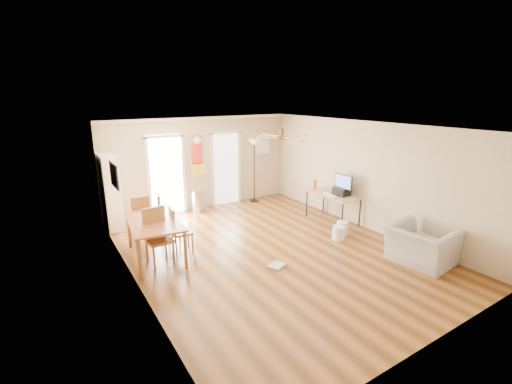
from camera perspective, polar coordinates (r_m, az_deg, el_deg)
floor at (r=7.55m, az=2.46°, el=-9.49°), size 7.00×7.00×0.00m
ceiling at (r=6.86m, az=2.72°, el=10.57°), size 5.50×7.00×0.00m
wall_back at (r=10.09m, az=-8.84°, el=4.61°), size 5.50×0.04×2.60m
wall_front at (r=4.83m, az=27.28°, el=-9.50°), size 5.50×0.04×2.60m
wall_left at (r=6.03m, az=-19.48°, el=-3.72°), size 0.04×7.00×2.60m
wall_right at (r=8.91m, az=17.31°, el=2.60°), size 0.04×7.00×2.60m
crown_molding at (r=6.86m, az=2.71°, el=10.24°), size 5.50×7.00×0.08m
kitchen_doorway at (r=9.77m, az=-14.39°, el=2.43°), size 0.90×0.10×2.10m
bathroom_doorway at (r=10.44m, az=-4.97°, el=3.71°), size 0.80×0.10×2.10m
wall_decal at (r=9.98m, az=-9.51°, el=5.92°), size 0.46×0.03×1.10m
ac_grille at (r=10.96m, az=1.09°, el=7.79°), size 0.50×0.04×0.60m
framed_poster at (r=7.26m, az=-22.13°, el=2.52°), size 0.04×0.66×0.48m
ceiling_fan at (r=6.63m, az=4.20°, el=8.89°), size 1.24×1.24×0.20m
bookshelf at (r=9.16m, az=-22.59°, el=-0.02°), size 0.54×0.89×1.84m
dining_table at (r=7.37m, az=-16.04°, el=-7.41°), size 1.11×1.68×0.79m
dining_chair_right_a at (r=8.14m, az=-13.93°, el=-3.94°), size 0.54×0.54×1.08m
dining_chair_right_b at (r=7.48m, az=-12.02°, el=-6.04°), size 0.44×0.44×0.97m
dining_chair_near at (r=7.04m, az=-15.51°, el=-7.14°), size 0.48×0.48×1.09m
dining_chair_far at (r=8.52m, az=-18.37°, el=-3.70°), size 0.43×0.43×1.00m
trash_can at (r=9.91m, az=-9.51°, el=-1.56°), size 0.34×0.34×0.61m
torchiere_lamp at (r=10.60m, az=-0.29°, el=3.44°), size 0.41×0.41×1.92m
computer_desk at (r=9.28m, az=12.31°, el=-2.49°), size 0.69×1.38×0.74m
imac at (r=9.04m, az=13.99°, el=1.12°), size 0.21×0.57×0.53m
keyboard at (r=9.04m, az=11.94°, el=-0.46°), size 0.17×0.42×0.02m
printer at (r=9.08m, az=13.75°, el=0.09°), size 0.34×0.39×0.19m
orange_bottle at (r=9.56m, az=9.55°, el=1.30°), size 0.10×0.10×0.25m
wastebasket_a at (r=8.56m, az=13.88°, el=-5.69°), size 0.28×0.28×0.31m
wastebasket_b at (r=8.25m, az=13.29°, el=-6.48°), size 0.30×0.30×0.31m
floor_cloth at (r=6.89m, az=3.40°, el=-11.91°), size 0.38×0.34×0.04m
armchair at (r=7.59m, az=25.26°, el=-7.84°), size 1.10×1.23×0.75m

